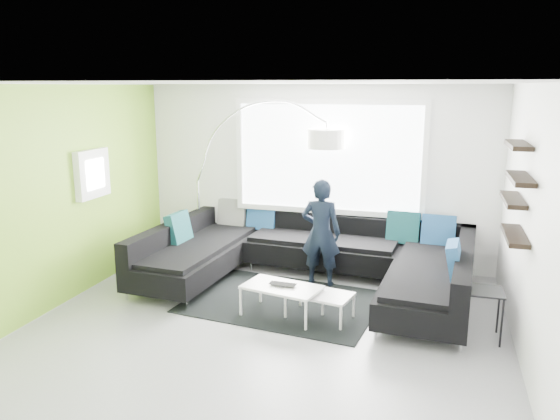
% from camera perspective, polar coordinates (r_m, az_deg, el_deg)
% --- Properties ---
extents(ground, '(5.50, 5.50, 0.00)m').
position_cam_1_polar(ground, '(6.62, -1.30, -11.87)').
color(ground, '#929298').
rests_on(ground, ground).
extents(room_shell, '(5.54, 5.04, 2.82)m').
position_cam_1_polar(room_shell, '(6.28, -0.48, 4.05)').
color(room_shell, white).
rests_on(room_shell, ground).
extents(sectional_sofa, '(4.51, 2.98, 0.93)m').
position_cam_1_polar(sectional_sofa, '(7.58, 2.81, -5.30)').
color(sectional_sofa, black).
rests_on(sectional_sofa, ground).
extents(rug, '(2.61, 2.03, 0.01)m').
position_cam_1_polar(rug, '(7.25, 0.33, -9.55)').
color(rug, black).
rests_on(rug, ground).
extents(coffee_table, '(1.32, 0.93, 0.39)m').
position_cam_1_polar(coffee_table, '(6.74, 2.15, -9.61)').
color(coffee_table, white).
rests_on(coffee_table, ground).
extents(arc_lamp, '(2.44, 0.88, 2.57)m').
position_cam_1_polar(arc_lamp, '(8.84, -8.59, 3.04)').
color(arc_lamp, silver).
rests_on(arc_lamp, ground).
extents(side_table, '(0.42, 0.42, 0.57)m').
position_cam_1_polar(side_table, '(6.59, 20.37, -10.14)').
color(side_table, black).
rests_on(side_table, ground).
extents(person, '(0.56, 0.37, 1.53)m').
position_cam_1_polar(person, '(7.66, 4.29, -2.38)').
color(person, black).
rests_on(person, ground).
extents(laptop, '(0.36, 0.25, 0.03)m').
position_cam_1_polar(laptop, '(6.66, 0.14, -7.95)').
color(laptop, black).
rests_on(laptop, coffee_table).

